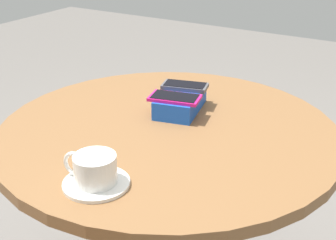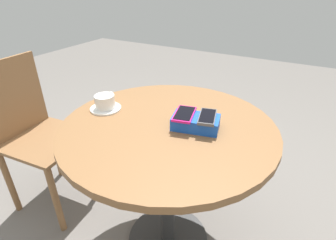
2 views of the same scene
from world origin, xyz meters
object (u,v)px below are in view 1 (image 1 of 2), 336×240
at_px(saucer, 96,183).
at_px(coffee_cup, 94,168).
at_px(phone_gray, 185,86).
at_px(phone_box, 180,102).
at_px(phone_magenta, 175,98).
at_px(round_table, 168,171).

height_order(saucer, coffee_cup, coffee_cup).
bearing_deg(phone_gray, phone_box, 12.42).
bearing_deg(phone_magenta, phone_box, -168.70).
bearing_deg(round_table, phone_gray, -166.77).
relative_size(phone_magenta, saucer, 1.06).
distance_m(phone_box, coffee_cup, 0.44).
bearing_deg(phone_gray, saucer, 6.48).
xyz_separation_m(round_table, phone_gray, (-0.16, -0.04, 0.20)).
height_order(round_table, coffee_cup, coffee_cup).
bearing_deg(saucer, phone_box, -174.13).
bearing_deg(coffee_cup, round_table, -177.35).
height_order(round_table, phone_box, phone_box).
bearing_deg(phone_gray, coffee_cup, 6.17).
height_order(round_table, phone_magenta, phone_magenta).
height_order(round_table, saucer, saucer).
bearing_deg(saucer, round_table, -176.88).
height_order(phone_magenta, saucer, phone_magenta).
height_order(phone_gray, saucer, phone_gray).
distance_m(phone_gray, saucer, 0.49).
xyz_separation_m(round_table, phone_box, (-0.11, -0.03, 0.16)).
xyz_separation_m(phone_box, coffee_cup, (0.44, 0.04, 0.01)).
relative_size(round_table, phone_box, 4.40).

